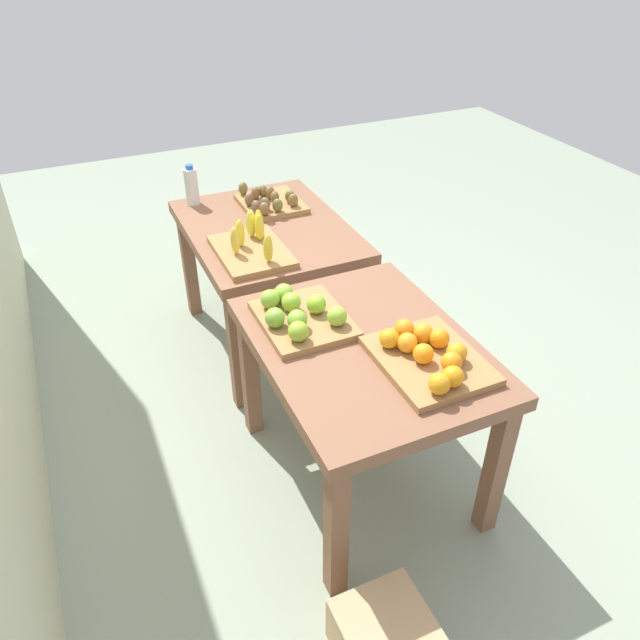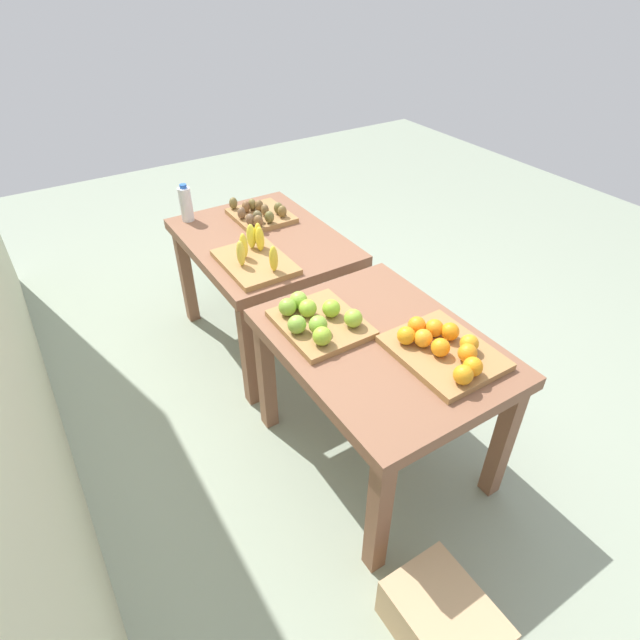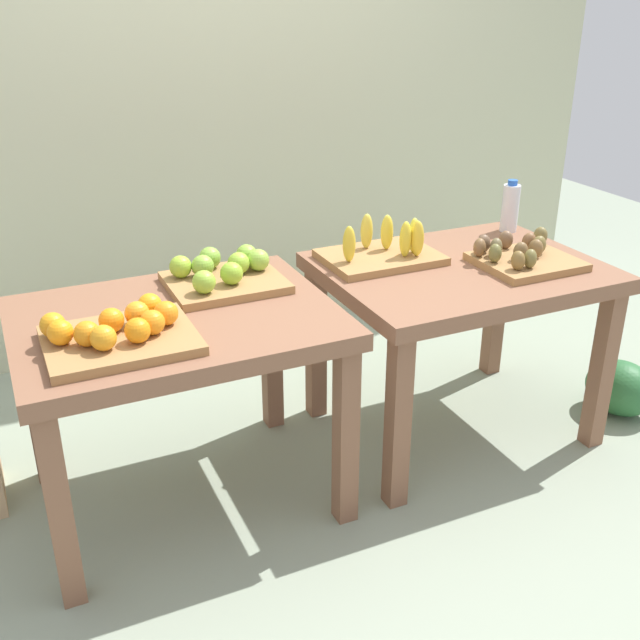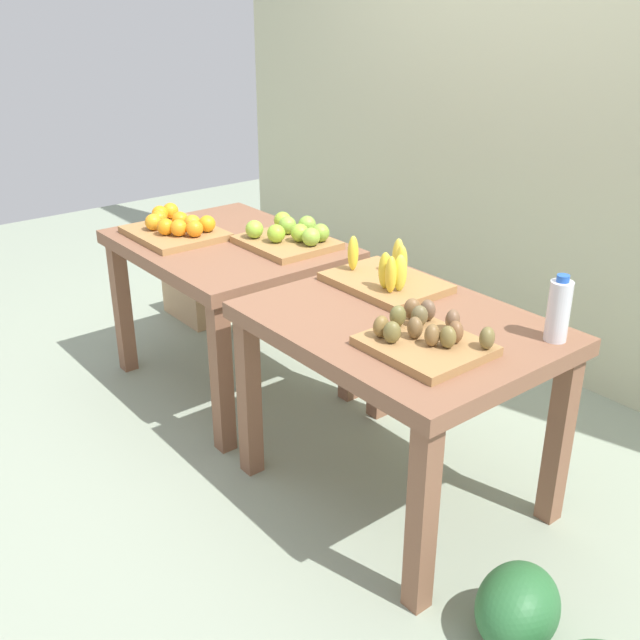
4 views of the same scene
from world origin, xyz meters
name	(u,v)px [view 1 (image 1 of 4)]	position (x,y,z in m)	size (l,w,h in m)	color
ground_plane	(310,396)	(0.00, 0.00, 0.00)	(8.00, 8.00, 0.00)	gray
display_table_left	(365,365)	(-0.56, 0.00, 0.62)	(1.04, 0.80, 0.73)	brown
display_table_right	(267,244)	(0.56, 0.00, 0.62)	(1.04, 0.80, 0.73)	brown
orange_bin	(428,356)	(-0.77, -0.15, 0.77)	(0.45, 0.36, 0.11)	#A07443
apple_bin	(300,315)	(-0.33, 0.18, 0.77)	(0.40, 0.34, 0.11)	#A07443
banana_crate	(252,246)	(0.31, 0.17, 0.77)	(0.44, 0.32, 0.17)	#A07443
kiwi_bin	(269,202)	(0.76, -0.09, 0.76)	(0.38, 0.32, 0.10)	#A07443
water_bottle	(192,186)	(0.99, 0.27, 0.83)	(0.07, 0.07, 0.22)	silver
watermelon_pile	(258,247)	(1.45, -0.23, 0.12)	(0.67, 0.42, 0.24)	#306235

